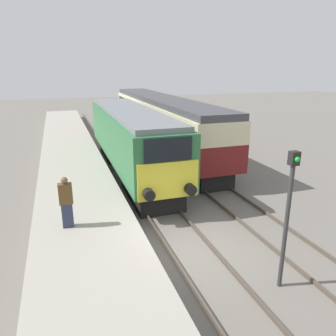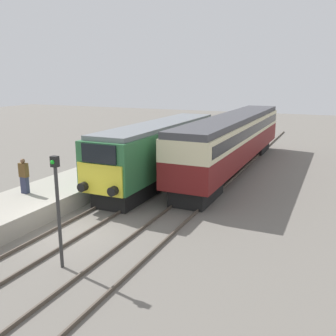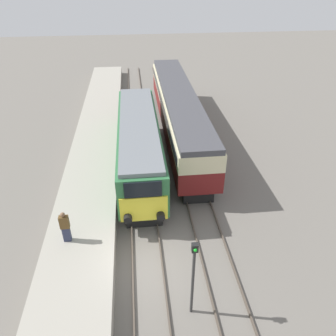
{
  "view_description": "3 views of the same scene",
  "coord_description": "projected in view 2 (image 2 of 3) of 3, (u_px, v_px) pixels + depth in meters",
  "views": [
    {
      "loc": [
        -3.85,
        -9.05,
        5.99
      ],
      "look_at": [
        0.0,
        2.36,
        2.25
      ],
      "focal_mm": 35.0,
      "sensor_mm": 36.0,
      "label": 1
    },
    {
      "loc": [
        9.98,
        -11.83,
        6.44
      ],
      "look_at": [
        1.7,
        6.36,
        1.6
      ],
      "focal_mm": 40.0,
      "sensor_mm": 36.0,
      "label": 2
    },
    {
      "loc": [
        -0.2,
        -10.87,
        12.6
      ],
      "look_at": [
        1.7,
        6.36,
        1.6
      ],
      "focal_mm": 35.0,
      "sensor_mm": 36.0,
      "label": 3
    }
  ],
  "objects": [
    {
      "name": "signal_post",
      "position": [
        58.0,
        203.0,
        12.5
      ],
      "size": [
        0.24,
        0.28,
        3.96
      ],
      "color": "#333333",
      "rests_on": "ground_plane"
    },
    {
      "name": "person_on_platform",
      "position": [
        24.0,
        176.0,
        18.4
      ],
      "size": [
        0.44,
        0.26,
        1.75
      ],
      "color": "#2D334C",
      "rests_on": "platform_left"
    },
    {
      "name": "rails_near_track",
      "position": [
        129.0,
        198.0,
        20.4
      ],
      "size": [
        1.51,
        60.0,
        0.14
      ],
      "color": "#4C4238",
      "rests_on": "ground_plane"
    },
    {
      "name": "passenger_carriage",
      "position": [
        234.0,
        137.0,
        26.42
      ],
      "size": [
        2.75,
        19.47,
        3.9
      ],
      "color": "black",
      "rests_on": "ground_plane"
    },
    {
      "name": "platform_left",
      "position": [
        109.0,
        173.0,
        24.3
      ],
      "size": [
        3.5,
        50.0,
        0.85
      ],
      "color": "#9E998C",
      "rests_on": "ground_plane"
    },
    {
      "name": "rails_far_track",
      "position": [
        187.0,
        206.0,
        19.03
      ],
      "size": [
        1.5,
        60.0,
        0.14
      ],
      "color": "#4C4238",
      "rests_on": "ground_plane"
    },
    {
      "name": "ground_plane",
      "position": [
        70.0,
        232.0,
        16.0
      ],
      "size": [
        120.0,
        120.0,
        0.0
      ],
      "primitive_type": "plane",
      "color": "slate"
    },
    {
      "name": "locomotive",
      "position": [
        160.0,
        149.0,
        23.42
      ],
      "size": [
        2.7,
        13.68,
        3.74
      ],
      "color": "black",
      "rests_on": "ground_plane"
    }
  ]
}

